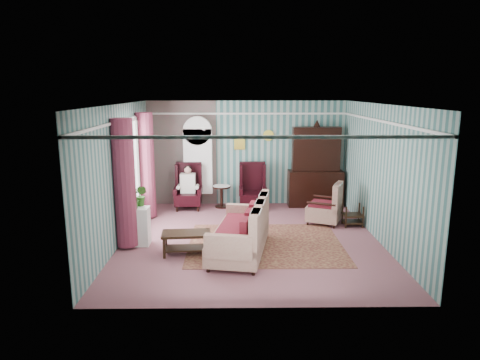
{
  "coord_description": "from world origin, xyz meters",
  "views": [
    {
      "loc": [
        -0.34,
        -8.84,
        3.19
      ],
      "look_at": [
        -0.22,
        0.6,
        1.19
      ],
      "focal_mm": 32.0,
      "sensor_mm": 36.0,
      "label": 1
    }
  ],
  "objects_px": {
    "seated_woman": "(188,188)",
    "floral_armchair": "(324,204)",
    "wingback_left": "(188,186)",
    "coffee_table": "(186,243)",
    "bookcase": "(198,166)",
    "nest_table": "(353,215)",
    "plant_stand": "(136,226)",
    "sofa": "(239,229)",
    "wingback_right": "(253,186)",
    "round_side_table": "(222,197)",
    "dresser_hutch": "(316,164)"
  },
  "relations": [
    {
      "from": "wingback_right",
      "to": "round_side_table",
      "type": "xyz_separation_m",
      "value": [
        -0.85,
        0.15,
        -0.33
      ]
    },
    {
      "from": "dresser_hutch",
      "to": "wingback_right",
      "type": "distance_m",
      "value": 1.86
    },
    {
      "from": "nest_table",
      "to": "coffee_table",
      "type": "xyz_separation_m",
      "value": [
        -3.77,
        -1.73,
        -0.05
      ]
    },
    {
      "from": "plant_stand",
      "to": "coffee_table",
      "type": "relative_size",
      "value": 0.84
    },
    {
      "from": "wingback_left",
      "to": "plant_stand",
      "type": "distance_m",
      "value": 2.87
    },
    {
      "from": "wingback_right",
      "to": "sofa",
      "type": "relative_size",
      "value": 0.57
    },
    {
      "from": "bookcase",
      "to": "floral_armchair",
      "type": "bearing_deg",
      "value": -28.43
    },
    {
      "from": "dresser_hutch",
      "to": "wingback_left",
      "type": "distance_m",
      "value": 3.55
    },
    {
      "from": "plant_stand",
      "to": "floral_armchair",
      "type": "xyz_separation_m",
      "value": [
        4.23,
        1.42,
        0.08
      ]
    },
    {
      "from": "nest_table",
      "to": "floral_armchair",
      "type": "relative_size",
      "value": 0.56
    },
    {
      "from": "wingback_right",
      "to": "plant_stand",
      "type": "height_order",
      "value": "wingback_right"
    },
    {
      "from": "plant_stand",
      "to": "coffee_table",
      "type": "height_order",
      "value": "plant_stand"
    },
    {
      "from": "round_side_table",
      "to": "sofa",
      "type": "distance_m",
      "value": 3.46
    },
    {
      "from": "wingback_right",
      "to": "sofa",
      "type": "height_order",
      "value": "wingback_right"
    },
    {
      "from": "bookcase",
      "to": "round_side_table",
      "type": "relative_size",
      "value": 3.73
    },
    {
      "from": "wingback_left",
      "to": "floral_armchair",
      "type": "xyz_separation_m",
      "value": [
        3.43,
        -1.33,
        -0.15
      ]
    },
    {
      "from": "plant_stand",
      "to": "coffee_table",
      "type": "distance_m",
      "value": 1.24
    },
    {
      "from": "plant_stand",
      "to": "wingback_right",
      "type": "bearing_deg",
      "value": 47.16
    },
    {
      "from": "round_side_table",
      "to": "floral_armchair",
      "type": "bearing_deg",
      "value": -30.35
    },
    {
      "from": "wingback_left",
      "to": "sofa",
      "type": "relative_size",
      "value": 0.57
    },
    {
      "from": "sofa",
      "to": "nest_table",
      "type": "bearing_deg",
      "value": -47.65
    },
    {
      "from": "wingback_left",
      "to": "wingback_right",
      "type": "height_order",
      "value": "same"
    },
    {
      "from": "seated_woman",
      "to": "coffee_table",
      "type": "xyz_separation_m",
      "value": [
        0.3,
        -3.28,
        -0.37
      ]
    },
    {
      "from": "seated_woman",
      "to": "floral_armchair",
      "type": "relative_size",
      "value": 1.23
    },
    {
      "from": "wingback_left",
      "to": "coffee_table",
      "type": "bearing_deg",
      "value": -84.7
    },
    {
      "from": "sofa",
      "to": "coffee_table",
      "type": "bearing_deg",
      "value": 100.37
    },
    {
      "from": "dresser_hutch",
      "to": "nest_table",
      "type": "relative_size",
      "value": 4.37
    },
    {
      "from": "wingback_right",
      "to": "seated_woman",
      "type": "relative_size",
      "value": 1.06
    },
    {
      "from": "bookcase",
      "to": "nest_table",
      "type": "xyz_separation_m",
      "value": [
        3.82,
        -1.94,
        -0.85
      ]
    },
    {
      "from": "sofa",
      "to": "plant_stand",
      "type": "bearing_deg",
      "value": 86.28
    },
    {
      "from": "wingback_left",
      "to": "plant_stand",
      "type": "height_order",
      "value": "wingback_left"
    },
    {
      "from": "nest_table",
      "to": "floral_armchair",
      "type": "bearing_deg",
      "value": 161.09
    },
    {
      "from": "seated_woman",
      "to": "nest_table",
      "type": "xyz_separation_m",
      "value": [
        4.07,
        -1.55,
        -0.32
      ]
    },
    {
      "from": "bookcase",
      "to": "round_side_table",
      "type": "bearing_deg",
      "value": -20.27
    },
    {
      "from": "wingback_right",
      "to": "floral_armchair",
      "type": "distance_m",
      "value": 2.15
    },
    {
      "from": "plant_stand",
      "to": "sofa",
      "type": "height_order",
      "value": "sofa"
    },
    {
      "from": "floral_armchair",
      "to": "coffee_table",
      "type": "bearing_deg",
      "value": 145.44
    },
    {
      "from": "seated_woman",
      "to": "round_side_table",
      "type": "bearing_deg",
      "value": 9.46
    },
    {
      "from": "nest_table",
      "to": "coffee_table",
      "type": "height_order",
      "value": "nest_table"
    },
    {
      "from": "plant_stand",
      "to": "nest_table",
      "type": "bearing_deg",
      "value": 13.84
    },
    {
      "from": "coffee_table",
      "to": "bookcase",
      "type": "bearing_deg",
      "value": 90.85
    },
    {
      "from": "wingback_right",
      "to": "plant_stand",
      "type": "bearing_deg",
      "value": -132.84
    },
    {
      "from": "round_side_table",
      "to": "plant_stand",
      "type": "bearing_deg",
      "value": -120.38
    },
    {
      "from": "round_side_table",
      "to": "nest_table",
      "type": "bearing_deg",
      "value": -28.2
    },
    {
      "from": "bookcase",
      "to": "seated_woman",
      "type": "distance_m",
      "value": 0.7
    },
    {
      "from": "wingback_left",
      "to": "plant_stand",
      "type": "bearing_deg",
      "value": -106.22
    },
    {
      "from": "seated_woman",
      "to": "wingback_right",
      "type": "bearing_deg",
      "value": 0.0
    },
    {
      "from": "seated_woman",
      "to": "sofa",
      "type": "height_order",
      "value": "seated_woman"
    },
    {
      "from": "nest_table",
      "to": "floral_armchair",
      "type": "height_order",
      "value": "floral_armchair"
    },
    {
      "from": "wingback_left",
      "to": "wingback_right",
      "type": "relative_size",
      "value": 1.0
    }
  ]
}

